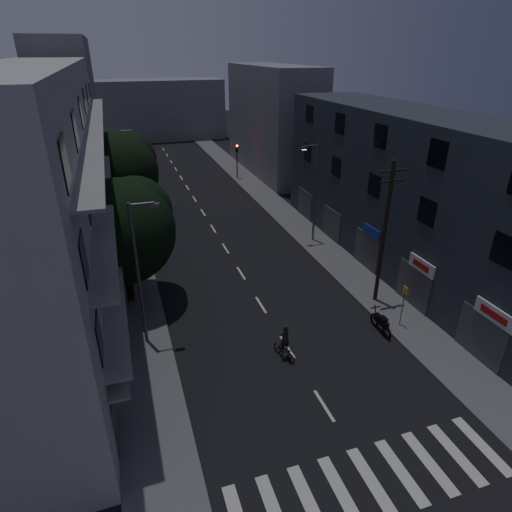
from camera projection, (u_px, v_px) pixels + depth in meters
ground at (212, 227)px, 39.20m from camera, size 160.00×160.00×0.00m
sidewalk_left at (127, 236)px, 37.06m from camera, size 3.00×90.00×0.15m
sidewalk_right at (288, 217)px, 41.27m from camera, size 3.00×90.00×0.15m
crosswalk at (371, 481)px, 16.11m from camera, size 10.90×3.00×0.01m
lane_markings at (199, 205)px, 44.54m from camera, size 0.15×60.50×0.01m
building_left at (45, 185)px, 26.81m from camera, size 7.00×36.00×14.00m
building_right at (406, 191)px, 30.75m from camera, size 6.19×28.00×11.00m
building_far_left at (71, 110)px, 52.02m from camera, size 6.00×20.00×16.00m
building_far_right at (272, 121)px, 54.26m from camera, size 6.00×20.00×13.00m
building_far_end at (154, 110)px, 75.50m from camera, size 24.00×8.00×10.00m
tree_near at (122, 227)px, 25.47m from camera, size 6.43×6.43×7.93m
tree_mid at (118, 170)px, 36.29m from camera, size 6.89×6.89×8.48m
tree_far at (116, 165)px, 41.76m from camera, size 5.56×5.56×6.87m
traffic_signal_far_right at (237, 154)px, 52.33m from camera, size 0.28×0.37×4.10m
traffic_signal_far_left at (129, 164)px, 47.81m from camera, size 0.28×0.37×4.10m
street_lamp_left_near at (140, 269)px, 21.72m from camera, size 1.51×0.25×8.00m
street_lamp_right at (314, 189)px, 34.26m from camera, size 1.51×0.25×8.00m
street_lamp_left_far at (125, 169)px, 40.00m from camera, size 1.51×0.25×8.00m
utility_pole at (384, 232)px, 25.50m from camera, size 1.80×0.24×9.00m
bus_stop_sign at (404, 299)px, 24.28m from camera, size 0.06×0.35×2.52m
motorcycle at (381, 323)px, 24.46m from camera, size 0.62×2.13×1.37m
cyclist at (284, 347)px, 22.27m from camera, size 1.10×1.75×2.09m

